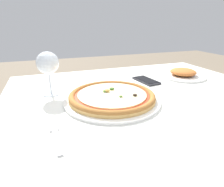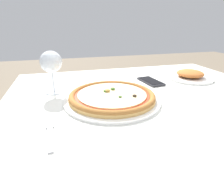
# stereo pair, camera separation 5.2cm
# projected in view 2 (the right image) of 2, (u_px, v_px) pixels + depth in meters

# --- Properties ---
(dining_table) EXTENTS (1.13, 0.94, 0.74)m
(dining_table) POSITION_uv_depth(u_px,v_px,m) (147.00, 117.00, 0.79)
(dining_table) COLOR #997047
(dining_table) RESTS_ON ground_plane
(pizza_plate) EXTENTS (0.36, 0.36, 0.04)m
(pizza_plate) POSITION_uv_depth(u_px,v_px,m) (112.00, 97.00, 0.69)
(pizza_plate) COLOR white
(pizza_plate) RESTS_ON dining_table
(fork) EXTENTS (0.03, 0.17, 0.00)m
(fork) POSITION_uv_depth(u_px,v_px,m) (50.00, 132.00, 0.50)
(fork) COLOR silver
(fork) RESTS_ON dining_table
(wine_glass_far_left) EXTENTS (0.09, 0.09, 0.17)m
(wine_glass_far_left) POSITION_uv_depth(u_px,v_px,m) (51.00, 63.00, 0.74)
(wine_glass_far_left) COLOR silver
(wine_glass_far_left) RESTS_ON dining_table
(cell_phone) EXTENTS (0.09, 0.15, 0.01)m
(cell_phone) POSITION_uv_depth(u_px,v_px,m) (151.00, 81.00, 0.91)
(cell_phone) COLOR #232328
(cell_phone) RESTS_ON dining_table
(side_plate) EXTENTS (0.23, 0.23, 0.05)m
(side_plate) POSITION_uv_depth(u_px,v_px,m) (190.00, 75.00, 0.96)
(side_plate) COLOR white
(side_plate) RESTS_ON dining_table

